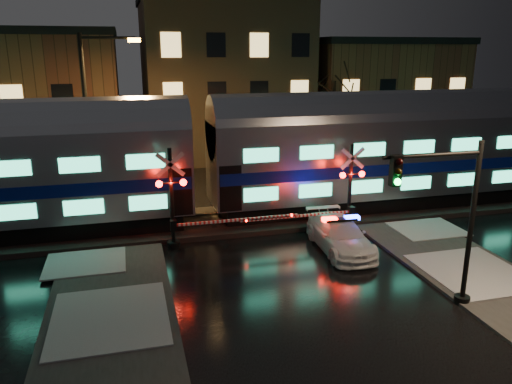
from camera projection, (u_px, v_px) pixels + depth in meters
ground at (282, 261)px, 19.76m from camera, size 120.00×120.00×0.00m
ballast at (251, 219)px, 24.38m from camera, size 90.00×4.20×0.24m
sidewalk_left at (108, 379)px, 12.58m from camera, size 4.00×20.00×0.12m
building_left at (18, 102)px, 35.84m from camera, size 14.00×10.00×9.00m
building_mid at (222, 80)px, 39.61m from camera, size 12.00×11.00×11.50m
building_right at (372, 96)px, 42.71m from camera, size 12.00×10.00×8.50m
train at (200, 156)px, 22.89m from camera, size 51.00×3.12×5.92m
police_car at (340, 235)px, 20.69m from camera, size 1.99×4.58×1.47m
crossing_signal_right at (343, 198)px, 22.30m from camera, size 5.79×0.66×4.10m
crossing_signal_left at (181, 208)px, 20.53m from camera, size 6.08×0.67×4.30m
traffic_light at (449, 223)px, 15.43m from camera, size 3.52×0.66×5.45m
streetlight at (93, 111)px, 24.99m from camera, size 2.97×0.31×8.87m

